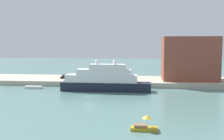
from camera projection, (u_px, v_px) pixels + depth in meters
name	position (u px, v px, depth m)	size (l,w,h in m)	color
ground	(90.00, 97.00, 68.41)	(400.00, 400.00, 0.00)	slate
quay_dock	(104.00, 81.00, 93.71)	(110.00, 19.34, 1.62)	#B7AD99
large_yacht	(104.00, 80.00, 77.30)	(26.17, 4.85, 10.59)	black
small_motorboat	(144.00, 125.00, 41.41)	(4.28, 1.67, 2.51)	#B7991E
work_barge	(34.00, 87.00, 81.52)	(5.30, 1.43, 0.81)	silver
harbor_building	(189.00, 58.00, 89.57)	(17.84, 12.80, 14.58)	brown
parked_car	(67.00, 77.00, 93.22)	(4.34, 1.76, 1.39)	black
person_figure	(82.00, 77.00, 90.96)	(0.36, 0.36, 1.76)	#4C4C4C
mooring_bollard	(116.00, 81.00, 85.20)	(0.55, 0.55, 0.63)	black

